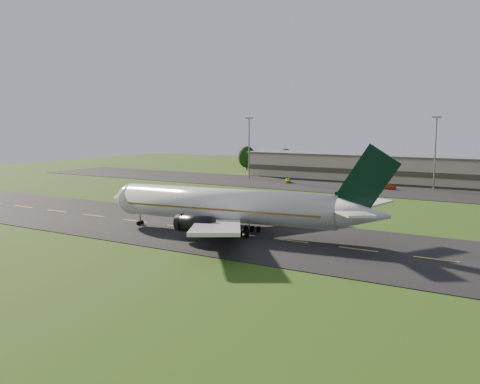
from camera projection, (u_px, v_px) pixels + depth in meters
The scene contains 9 objects.
ground at pixel (291, 241), 84.40m from camera, with size 360.00×360.00×0.00m, color #264310.
taxiway at pixel (291, 241), 84.39m from camera, with size 220.00×30.00×0.10m, color black.
apron at pixel (408, 191), 145.24m from camera, with size 260.00×30.00×0.10m, color black.
airliner at pixel (231, 206), 89.73m from camera, with size 51.14×41.80×15.57m.
terminal at pixel (450, 171), 161.84m from camera, with size 145.00×16.00×8.40m.
light_mast_west at pixel (249, 140), 178.89m from camera, with size 2.40×1.20×20.35m.
light_mast_centre at pixel (436, 144), 147.77m from camera, with size 2.40×1.20×20.35m.
service_vehicle_a at pixel (288, 180), 166.07m from camera, with size 1.61×4.01×1.37m, color gold.
service_vehicle_b at pixel (388, 187), 149.65m from camera, with size 1.51×4.32×1.42m, color #9D1F0A.
Camera 1 is at (36.39, -74.68, 18.63)m, focal length 40.00 mm.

